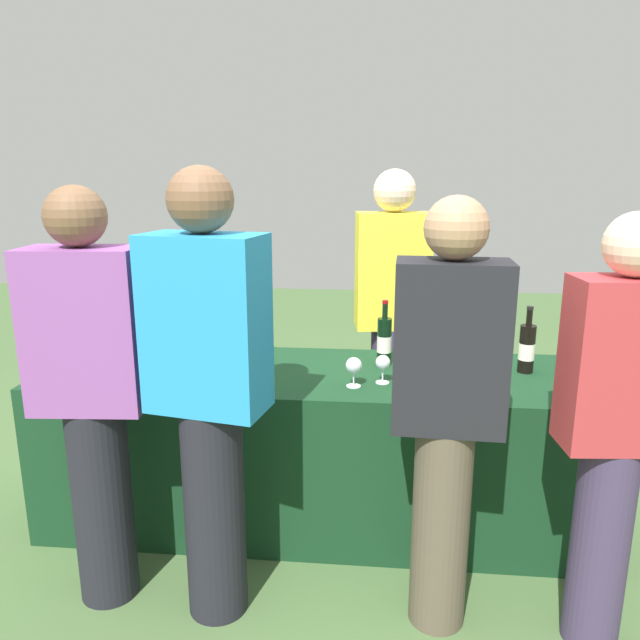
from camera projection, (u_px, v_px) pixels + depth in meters
The scene contains 18 objects.
ground_plane at pixel (320, 516), 3.02m from camera, with size 12.00×12.00×0.00m, color #476638.
tasting_table at pixel (320, 446), 2.93m from camera, with size 2.62×0.76×0.77m, color #14381E.
wine_bottle_0 at pixel (223, 340), 2.94m from camera, with size 0.08×0.08×0.32m.
wine_bottle_1 at pixel (253, 339), 2.99m from camera, with size 0.07×0.07×0.31m.
wine_bottle_2 at pixel (384, 341), 2.91m from camera, with size 0.07×0.07×0.32m.
wine_bottle_3 at pixel (527, 348), 2.80m from camera, with size 0.07×0.07×0.32m.
wine_glass_0 at pixel (173, 359), 2.69m from camera, with size 0.06×0.06×0.14m.
wine_glass_1 at pixel (215, 359), 2.67m from camera, with size 0.08×0.08×0.15m.
wine_glass_2 at pixel (354, 366), 2.62m from camera, with size 0.07×0.07×0.13m.
wine_glass_3 at pixel (383, 364), 2.66m from camera, with size 0.07×0.07×0.13m.
wine_glass_4 at pixel (414, 358), 2.69m from camera, with size 0.08×0.08×0.15m.
wine_glass_5 at pixel (498, 361), 2.67m from camera, with size 0.07×0.07×0.14m.
server_pouring at pixel (391, 312), 3.34m from camera, with size 0.42×0.27×1.70m.
guest_0 at pixel (92, 389), 2.27m from camera, with size 0.43×0.26×1.64m.
guest_1 at pixel (209, 387), 2.17m from camera, with size 0.46×0.31×1.71m.
guest_2 at pixel (447, 406), 2.13m from camera, with size 0.40×0.23×1.61m.
guest_3 at pixel (615, 423), 2.03m from camera, with size 0.38×0.23×1.57m.
menu_board at pixel (180, 371), 4.03m from camera, with size 0.57×0.03×0.77m, color white.
Camera 1 is at (0.26, -2.69, 1.68)m, focal length 33.73 mm.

